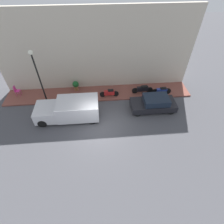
% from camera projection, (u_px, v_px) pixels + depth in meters
% --- Properties ---
extents(ground_plane, '(60.00, 60.00, 0.00)m').
position_uv_depth(ground_plane, '(101.00, 128.00, 13.87)').
color(ground_plane, '#47474C').
extents(sidewalk, '(2.27, 17.47, 0.13)m').
position_uv_depth(sidewalk, '(99.00, 93.00, 16.96)').
color(sidewalk, brown).
rests_on(sidewalk, ground_plane).
extents(building_facade, '(0.30, 17.47, 7.35)m').
position_uv_depth(building_facade, '(96.00, 52.00, 15.35)').
color(building_facade, beige).
rests_on(building_facade, ground_plane).
extents(parked_car, '(1.75, 3.85, 1.27)m').
position_uv_depth(parked_car, '(154.00, 103.00, 15.07)').
color(parked_car, black).
rests_on(parked_car, ground_plane).
extents(delivery_van, '(2.08, 5.07, 1.66)m').
position_uv_depth(delivery_van, '(69.00, 109.00, 14.18)').
color(delivery_van, silver).
rests_on(delivery_van, ground_plane).
extents(motorcycle_blue, '(0.30, 1.83, 0.75)m').
position_uv_depth(motorcycle_blue, '(162.00, 91.00, 16.47)').
color(motorcycle_blue, navy).
rests_on(motorcycle_blue, sidewalk).
extents(motorcycle_red, '(0.30, 1.78, 0.75)m').
position_uv_depth(motorcycle_red, '(109.00, 93.00, 16.25)').
color(motorcycle_red, '#B21E1E').
rests_on(motorcycle_red, sidewalk).
extents(motorcycle_black, '(0.30, 2.03, 0.79)m').
position_uv_depth(motorcycle_black, '(143.00, 89.00, 16.61)').
color(motorcycle_black, black).
rests_on(motorcycle_black, sidewalk).
extents(streetlamp, '(0.37, 0.37, 4.83)m').
position_uv_depth(streetlamp, '(36.00, 69.00, 13.79)').
color(streetlamp, black).
rests_on(streetlamp, sidewalk).
extents(potted_plant, '(0.60, 0.60, 0.98)m').
position_uv_depth(potted_plant, '(76.00, 85.00, 16.84)').
color(potted_plant, brown).
rests_on(potted_plant, sidewalk).
extents(cafe_chair, '(0.40, 0.40, 1.01)m').
position_uv_depth(cafe_chair, '(16.00, 90.00, 16.27)').
color(cafe_chair, '#D8338C').
rests_on(cafe_chair, sidewalk).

